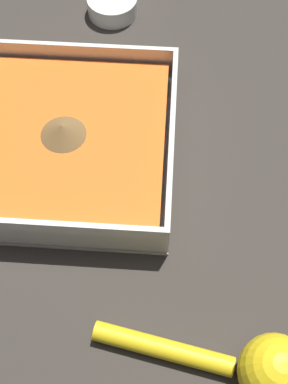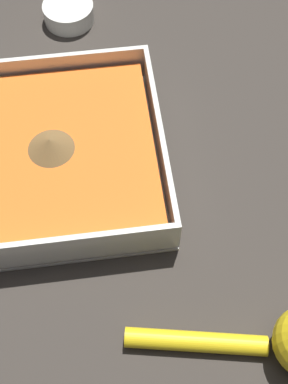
% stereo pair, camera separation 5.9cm
% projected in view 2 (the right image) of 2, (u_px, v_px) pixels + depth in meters
% --- Properties ---
extents(ground_plane, '(4.00, 4.00, 0.00)m').
position_uv_depth(ground_plane, '(51.00, 173.00, 0.63)').
color(ground_plane, '#332D28').
extents(square_dish, '(0.25, 0.25, 0.06)m').
position_uv_depth(square_dish, '(54.00, 157.00, 0.62)').
color(square_dish, silver).
rests_on(square_dish, ground_plane).
extents(spice_bowl, '(0.07, 0.07, 0.03)m').
position_uv_depth(spice_bowl, '(69.00, 13.00, 0.75)').
color(spice_bowl, silver).
rests_on(spice_bowl, ground_plane).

